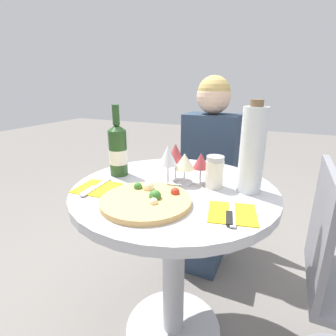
{
  "coord_description": "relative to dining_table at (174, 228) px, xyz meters",
  "views": [
    {
      "loc": [
        0.38,
        -0.89,
        1.15
      ],
      "look_at": [
        0.0,
        -0.07,
        0.85
      ],
      "focal_mm": 28.0,
      "sensor_mm": 36.0,
      "label": 1
    }
  ],
  "objects": [
    {
      "name": "place_setting_right",
      "position": [
        0.26,
        -0.13,
        0.19
      ],
      "size": [
        0.18,
        0.19,
        0.01
      ],
      "color": "gold",
      "rests_on": "dining_table"
    },
    {
      "name": "wine_glass_back_right",
      "position": [
        0.08,
        0.08,
        0.28
      ],
      "size": [
        0.07,
        0.07,
        0.13
      ],
      "color": "silver",
      "rests_on": "dining_table"
    },
    {
      "name": "wine_glass_front_left",
      "position": [
        -0.03,
        0.01,
        0.31
      ],
      "size": [
        0.07,
        0.07,
        0.17
      ],
      "color": "silver",
      "rests_on": "dining_table"
    },
    {
      "name": "wine_glass_back_left",
      "position": [
        -0.03,
        0.08,
        0.3
      ],
      "size": [
        0.08,
        0.08,
        0.16
      ],
      "color": "silver",
      "rests_on": "dining_table"
    },
    {
      "name": "tall_carafe",
      "position": [
        0.28,
        0.08,
        0.35
      ],
      "size": [
        0.09,
        0.09,
        0.34
      ],
      "color": "silver",
      "rests_on": "dining_table"
    },
    {
      "name": "pizza_large",
      "position": [
        -0.03,
        -0.18,
        0.2
      ],
      "size": [
        0.31,
        0.31,
        0.05
      ],
      "color": "tan",
      "rests_on": "dining_table"
    },
    {
      "name": "wine_bottle",
      "position": [
        -0.28,
        0.03,
        0.3
      ],
      "size": [
        0.08,
        0.08,
        0.31
      ],
      "color": "#23471E",
      "rests_on": "dining_table"
    },
    {
      "name": "place_setting_left",
      "position": [
        -0.27,
        -0.14,
        0.19
      ],
      "size": [
        0.16,
        0.19,
        0.01
      ],
      "color": "gold",
      "rests_on": "dining_table"
    },
    {
      "name": "sugar_shaker",
      "position": [
        0.14,
        0.07,
        0.25
      ],
      "size": [
        0.07,
        0.07,
        0.13
      ],
      "color": "silver",
      "rests_on": "dining_table"
    },
    {
      "name": "ground_plane",
      "position": [
        0.0,
        0.0,
        -0.56
      ],
      "size": [
        12.0,
        12.0,
        0.0
      ],
      "primitive_type": "plane",
      "color": "slate",
      "rests_on": "ground"
    },
    {
      "name": "wine_glass_center",
      "position": [
        0.03,
        0.05,
        0.28
      ],
      "size": [
        0.08,
        0.08,
        0.13
      ],
      "color": "silver",
      "rests_on": "dining_table"
    },
    {
      "name": "chair_behind_diner",
      "position": [
        -0.05,
        0.8,
        -0.14
      ],
      "size": [
        0.42,
        0.42,
        0.87
      ],
      "rotation": [
        0.0,
        0.0,
        3.14
      ],
      "color": "slate",
      "rests_on": "ground_plane"
    },
    {
      "name": "seated_diner",
      "position": [
        -0.05,
        0.66,
        -0.01
      ],
      "size": [
        0.34,
        0.44,
        1.19
      ],
      "rotation": [
        0.0,
        0.0,
        3.14
      ],
      "color": "#28384C",
      "rests_on": "ground_plane"
    },
    {
      "name": "dining_table",
      "position": [
        0.0,
        0.0,
        0.0
      ],
      "size": [
        0.81,
        0.81,
        0.75
      ],
      "color": "#B2B2B7",
      "rests_on": "ground_plane"
    }
  ]
}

